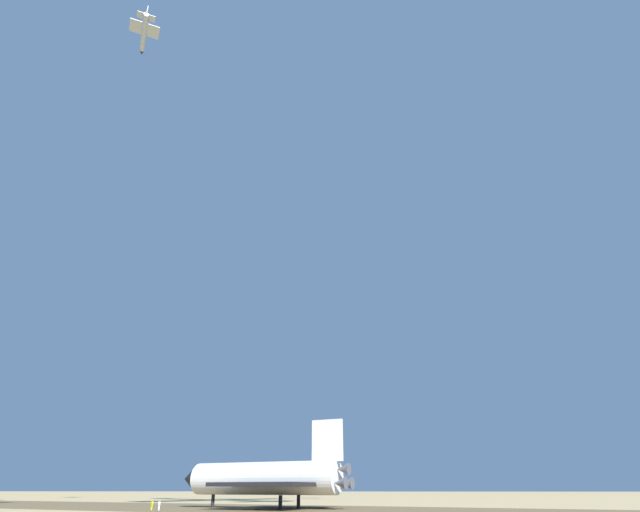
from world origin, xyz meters
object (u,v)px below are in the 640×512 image
Objects in this scene: ground_crew_near_nose at (159,505)px; ground_crew_mid_fuselage at (152,504)px; chase_jet_trailing at (144,33)px; space_shuttle at (262,478)px.

ground_crew_near_nose is 1.00× the size of ground_crew_mid_fuselage.
ground_crew_mid_fuselage is (-20.06, -2.70, -120.45)m from chase_jet_trailing.
ground_crew_near_nose is at bearing 97.33° from ground_crew_mid_fuselage.
ground_crew_mid_fuselage is (1.69, -0.77, 0.00)m from ground_crew_near_nose.
ground_crew_mid_fuselage is (17.58, 10.55, -4.41)m from space_shuttle.
space_shuttle reaches higher than ground_crew_near_nose.
space_shuttle is 21.98× the size of ground_crew_mid_fuselage.
ground_crew_mid_fuselage is at bearing -11.72° from ground_crew_near_nose.
ground_crew_near_nose is 1.85m from ground_crew_mid_fuselage.
ground_crew_near_nose is at bearing -114.03° from chase_jet_trailing.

